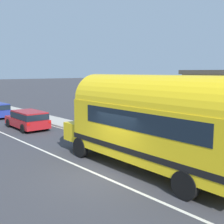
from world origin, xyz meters
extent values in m
plane|color=#38383D|center=(0.00, 0.00, 0.00)|extent=(300.00, 300.00, 0.00)
cube|color=silver|center=(3.96, 12.00, 0.00)|extent=(0.12, 80.00, 0.01)
cube|color=#ADA89E|center=(5.02, 10.00, 0.07)|extent=(2.12, 90.00, 0.15)
cube|color=yellow|center=(1.97, -0.95, 1.75)|extent=(2.66, 8.31, 2.30)
cylinder|color=yellow|center=(1.97, -0.95, 2.90)|extent=(2.60, 8.20, 2.45)
cube|color=yellow|center=(2.06, 3.83, 1.07)|extent=(2.28, 1.34, 0.95)
cube|color=black|center=(1.97, -0.95, 1.10)|extent=(2.70, 8.35, 0.24)
cube|color=black|center=(1.96, -1.25, 2.35)|extent=(2.65, 6.51, 0.76)
cube|color=black|center=(2.05, 3.23, 2.40)|extent=(2.14, 0.14, 0.96)
cube|color=silver|center=(2.07, 4.52, 0.95)|extent=(0.90, 0.12, 0.56)
cylinder|color=black|center=(0.87, 2.80, 0.50)|extent=(0.28, 1.00, 1.00)
cylinder|color=black|center=(3.21, 2.76, 0.50)|extent=(0.28, 1.00, 1.00)
cylinder|color=black|center=(0.75, -3.45, 0.50)|extent=(0.28, 1.00, 1.00)
cylinder|color=black|center=(3.09, -3.50, 0.50)|extent=(0.28, 1.00, 1.00)
cube|color=#A5191E|center=(1.99, 11.47, 0.52)|extent=(1.94, 4.27, 0.60)
cube|color=#A5191E|center=(1.98, 11.00, 1.09)|extent=(1.71, 3.01, 0.55)
cube|color=black|center=(1.98, 11.00, 1.06)|extent=(1.77, 3.05, 0.43)
cube|color=red|center=(1.14, 9.37, 0.70)|extent=(0.20, 0.04, 0.14)
cube|color=red|center=(2.74, 9.33, 0.70)|extent=(0.20, 0.04, 0.14)
cylinder|color=black|center=(1.15, 12.90, 0.32)|extent=(0.22, 0.64, 0.64)
cylinder|color=black|center=(2.90, 12.86, 0.32)|extent=(0.22, 0.64, 0.64)
cylinder|color=black|center=(1.08, 10.08, 0.32)|extent=(0.22, 0.64, 0.64)
cylinder|color=black|center=(2.84, 10.04, 0.32)|extent=(0.22, 0.64, 0.64)
cube|color=red|center=(2.80, 16.43, 0.70)|extent=(0.20, 0.05, 0.14)
cylinder|color=black|center=(2.85, 17.15, 0.32)|extent=(0.22, 0.65, 0.64)
camera|label=1|loc=(-7.07, -8.78, 4.26)|focal=46.13mm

